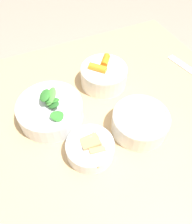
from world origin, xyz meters
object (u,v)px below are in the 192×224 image
at_px(bowl_carrots, 104,75).
at_px(bowl_beans_hotdog, 140,123).
at_px(bowl_cookies, 90,148).
at_px(bowl_greens, 50,110).

xyz_separation_m(bowl_carrots, bowl_beans_hotdog, (0.22, 0.01, -0.01)).
height_order(bowl_carrots, bowl_cookies, bowl_carrots).
bearing_deg(bowl_cookies, bowl_carrots, 146.75).
xyz_separation_m(bowl_carrots, bowl_greens, (0.07, -0.21, -0.00)).
bearing_deg(bowl_greens, bowl_beans_hotdog, 56.06).
relative_size(bowl_carrots, bowl_beans_hotdog, 0.97).
relative_size(bowl_greens, bowl_cookies, 1.47).
bearing_deg(bowl_beans_hotdog, bowl_greens, -123.94).
distance_m(bowl_carrots, bowl_cookies, 0.28).
bearing_deg(bowl_carrots, bowl_beans_hotdog, 2.53).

